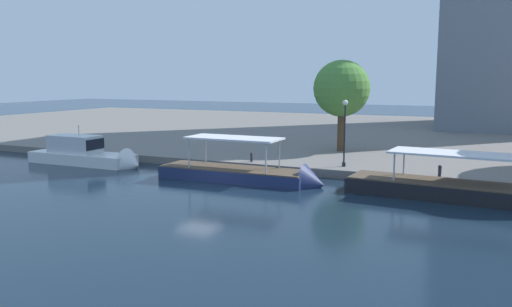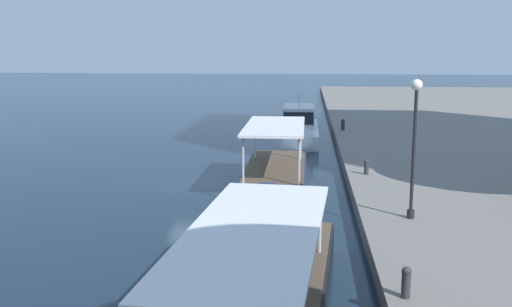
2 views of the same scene
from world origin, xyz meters
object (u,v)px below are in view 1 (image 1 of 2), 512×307
at_px(motor_yacht_0, 88,157).
at_px(mooring_bollard_2, 440,170).
at_px(mooring_bollard_0, 252,157).
at_px(tour_boat_2, 481,195).
at_px(tour_boat_1, 248,176).
at_px(mooring_bollard_1, 101,146).
at_px(tree_1, 341,90).
at_px(lamp_post, 345,126).

relative_size(motor_yacht_0, mooring_bollard_2, 13.19).
xyz_separation_m(mooring_bollard_0, mooring_bollard_2, (13.83, -0.39, 0.03)).
bearing_deg(tour_boat_2, tour_boat_1, -174.36).
relative_size(motor_yacht_0, mooring_bollard_1, 12.85).
bearing_deg(tree_1, motor_yacht_0, -145.81).
relative_size(motor_yacht_0, lamp_post, 2.14).
xyz_separation_m(tour_boat_2, mooring_bollard_0, (-16.42, 4.02, 0.61)).
height_order(mooring_bollard_0, mooring_bollard_2, mooring_bollard_2).
xyz_separation_m(lamp_post, tree_1, (-2.51, 7.90, 2.42)).
bearing_deg(motor_yacht_0, tour_boat_2, -1.30).
bearing_deg(lamp_post, tree_1, 107.64).
bearing_deg(mooring_bollard_2, tree_1, 135.39).
distance_m(tour_boat_2, mooring_bollard_0, 16.92).
xyz_separation_m(tour_boat_1, tour_boat_2, (14.68, 0.25, 0.05)).
relative_size(tour_boat_2, mooring_bollard_2, 18.44).
bearing_deg(mooring_bollard_2, lamp_post, 169.50).
relative_size(tour_boat_1, mooring_bollard_1, 14.65).
distance_m(mooring_bollard_0, mooring_bollard_2, 13.83).
xyz_separation_m(tour_boat_1, mooring_bollard_0, (-1.74, 4.27, 0.66)).
bearing_deg(tour_boat_1, mooring_bollard_0, 112.17).
xyz_separation_m(tour_boat_1, mooring_bollard_2, (12.09, 3.88, 0.69)).
height_order(motor_yacht_0, tour_boat_1, motor_yacht_0).
bearing_deg(mooring_bollard_2, mooring_bollard_0, 178.37).
relative_size(motor_yacht_0, mooring_bollard_0, 14.29).
relative_size(mooring_bollard_1, tree_1, 0.10).
relative_size(motor_yacht_0, tour_boat_2, 0.72).
height_order(tour_boat_2, mooring_bollard_1, tour_boat_2).
height_order(tour_boat_1, tour_boat_2, tour_boat_1).
bearing_deg(tour_boat_2, lamp_post, 157.13).
bearing_deg(tour_boat_1, motor_yacht_0, 176.57).
distance_m(motor_yacht_0, tree_1, 22.24).
bearing_deg(tour_boat_1, tour_boat_2, 0.97).
bearing_deg(lamp_post, tour_boat_2, -27.51).
height_order(tour_boat_2, mooring_bollard_2, tour_boat_2).
height_order(tour_boat_1, mooring_bollard_0, tour_boat_1).
xyz_separation_m(motor_yacht_0, mooring_bollard_0, (13.30, 3.38, 0.37)).
bearing_deg(mooring_bollard_0, motor_yacht_0, -165.75).
distance_m(motor_yacht_0, mooring_bollard_2, 27.29).
distance_m(tour_boat_2, mooring_bollard_1, 31.34).
distance_m(tour_boat_2, mooring_bollard_2, 4.50).
bearing_deg(mooring_bollard_1, mooring_bollard_0, 0.94).
relative_size(tour_boat_2, lamp_post, 2.99).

